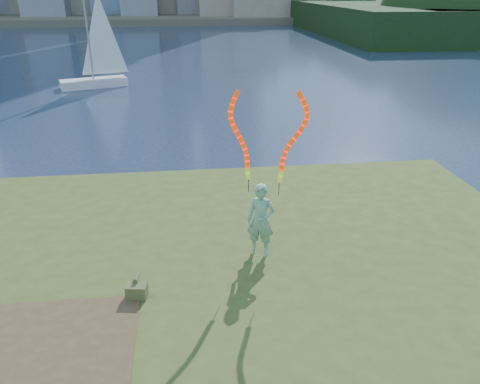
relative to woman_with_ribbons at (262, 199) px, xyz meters
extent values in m
plane|color=#1B2944|center=(-2.07, 0.37, -2.20)|extent=(320.00, 320.00, 0.00)
cube|color=#39491A|center=(-2.07, -2.13, -2.05)|extent=(20.00, 18.00, 0.30)
cube|color=#39491A|center=(-2.07, -1.83, -1.80)|extent=(17.00, 15.00, 0.30)
cube|color=#39491A|center=(-2.07, -1.63, -1.55)|extent=(14.00, 12.00, 0.30)
cube|color=#47331E|center=(-4.27, -2.83, -1.39)|extent=(3.20, 3.00, 0.02)
cube|color=#514B3B|center=(-2.07, 95.37, -1.60)|extent=(320.00, 40.00, 1.20)
imported|color=#186C37|center=(-0.02, -0.02, -0.53)|extent=(0.74, 0.62, 1.74)
cylinder|color=black|center=(-0.27, 0.20, 0.25)|extent=(0.02, 0.02, 0.30)
cylinder|color=black|center=(0.37, -0.06, 0.25)|extent=(0.02, 0.02, 0.30)
cube|color=#4B5529|center=(-2.74, -1.39, -1.25)|extent=(0.44, 0.33, 0.29)
cylinder|color=#4B5529|center=(-2.74, -1.19, -1.06)|extent=(0.14, 0.28, 0.10)
cube|color=silver|center=(-7.81, 24.44, -1.93)|extent=(4.63, 2.76, 0.62)
cylinder|color=gray|center=(-7.81, 24.44, 1.51)|extent=(0.12, 0.12, 6.70)
camera|label=1|loc=(-1.60, -9.31, 4.37)|focal=35.00mm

